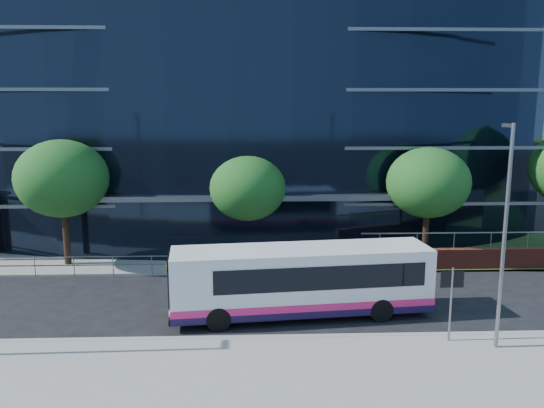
{
  "coord_description": "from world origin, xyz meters",
  "views": [
    {
      "loc": [
        -2.72,
        -19.74,
        8.67
      ],
      "look_at": [
        -1.7,
        8.0,
        3.58
      ],
      "focal_mm": 35.0,
      "sensor_mm": 36.0,
      "label": 1
    }
  ],
  "objects_px": {
    "city_bus": "(303,280)",
    "tree_far_c": "(428,183)",
    "tree_far_b": "(248,188)",
    "street_sign": "(452,289)",
    "tree_dist_e": "(486,144)",
    "tree_far_a": "(62,179)",
    "streetlight_east": "(505,231)"
  },
  "relations": [
    {
      "from": "street_sign",
      "to": "city_bus",
      "type": "xyz_separation_m",
      "value": [
        -5.13,
        2.96,
        -0.6
      ]
    },
    {
      "from": "city_bus",
      "to": "street_sign",
      "type": "bearing_deg",
      "value": -35.98
    },
    {
      "from": "street_sign",
      "to": "streetlight_east",
      "type": "xyz_separation_m",
      "value": [
        1.5,
        -0.59,
        2.29
      ]
    },
    {
      "from": "tree_far_a",
      "to": "tree_dist_e",
      "type": "height_order",
      "value": "tree_far_a"
    },
    {
      "from": "tree_dist_e",
      "to": "tree_far_a",
      "type": "bearing_deg",
      "value": -140.04
    },
    {
      "from": "street_sign",
      "to": "tree_far_b",
      "type": "height_order",
      "value": "tree_far_b"
    },
    {
      "from": "tree_dist_e",
      "to": "streetlight_east",
      "type": "height_order",
      "value": "streetlight_east"
    },
    {
      "from": "tree_far_b",
      "to": "tree_far_a",
      "type": "bearing_deg",
      "value": -177.14
    },
    {
      "from": "tree_far_c",
      "to": "streetlight_east",
      "type": "height_order",
      "value": "streetlight_east"
    },
    {
      "from": "streetlight_east",
      "to": "tree_far_b",
      "type": "bearing_deg",
      "value": 127.63
    },
    {
      "from": "tree_far_a",
      "to": "city_bus",
      "type": "bearing_deg",
      "value": -31.65
    },
    {
      "from": "street_sign",
      "to": "streetlight_east",
      "type": "bearing_deg",
      "value": -21.36
    },
    {
      "from": "streetlight_east",
      "to": "tree_dist_e",
      "type": "bearing_deg",
      "value": 66.89
    },
    {
      "from": "tree_far_b",
      "to": "city_bus",
      "type": "height_order",
      "value": "tree_far_b"
    },
    {
      "from": "street_sign",
      "to": "tree_far_c",
      "type": "height_order",
      "value": "tree_far_c"
    },
    {
      "from": "tree_dist_e",
      "to": "streetlight_east",
      "type": "relative_size",
      "value": 0.81
    },
    {
      "from": "street_sign",
      "to": "tree_far_a",
      "type": "relative_size",
      "value": 0.4
    },
    {
      "from": "tree_far_b",
      "to": "tree_dist_e",
      "type": "bearing_deg",
      "value": 48.48
    },
    {
      "from": "street_sign",
      "to": "tree_far_c",
      "type": "distance_m",
      "value": 11.14
    },
    {
      "from": "street_sign",
      "to": "tree_far_a",
      "type": "distance_m",
      "value": 20.63
    },
    {
      "from": "tree_far_a",
      "to": "city_bus",
      "type": "height_order",
      "value": "tree_far_a"
    },
    {
      "from": "tree_dist_e",
      "to": "city_bus",
      "type": "bearing_deg",
      "value": -122.52
    },
    {
      "from": "tree_far_a",
      "to": "street_sign",
      "type": "bearing_deg",
      "value": -31.17
    },
    {
      "from": "street_sign",
      "to": "tree_far_c",
      "type": "relative_size",
      "value": 0.43
    },
    {
      "from": "tree_far_a",
      "to": "tree_dist_e",
      "type": "bearing_deg",
      "value": 39.96
    },
    {
      "from": "city_bus",
      "to": "tree_far_c",
      "type": "bearing_deg",
      "value": 39.03
    },
    {
      "from": "street_sign",
      "to": "tree_dist_e",
      "type": "relative_size",
      "value": 0.43
    },
    {
      "from": "street_sign",
      "to": "streetlight_east",
      "type": "distance_m",
      "value": 2.8
    },
    {
      "from": "tree_far_b",
      "to": "tree_far_c",
      "type": "bearing_deg",
      "value": -2.86
    },
    {
      "from": "tree_far_c",
      "to": "streetlight_east",
      "type": "distance_m",
      "value": 11.22
    },
    {
      "from": "tree_far_b",
      "to": "street_sign",
      "type": "bearing_deg",
      "value": -55.92
    },
    {
      "from": "tree_far_a",
      "to": "tree_far_c",
      "type": "height_order",
      "value": "tree_far_a"
    }
  ]
}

